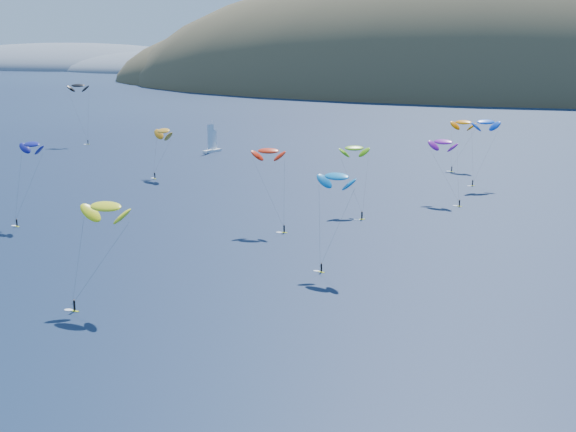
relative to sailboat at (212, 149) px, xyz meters
The scene contains 13 objects.
island 370.10m from the sailboat, 74.64° to the left, with size 730.00×300.00×210.00m.
headland 667.78m from the sailboat, 125.38° to the left, with size 460.00×250.00×60.00m.
sailboat is the anchor object (origin of this frame).
kitesurfer_1 52.02m from the sailboat, 83.81° to the right, with size 10.30×10.73×16.99m.
kitesurfer_2 167.07m from the sailboat, 72.75° to the right, with size 9.77×9.93×19.20m.
kitesurfer_3 107.45m from the sailboat, 46.73° to the right, with size 9.59×14.12×18.06m.
kitesurfer_4 108.70m from the sailboat, 18.22° to the right, with size 9.68×8.45×21.24m.
kitesurfer_5 152.51m from the sailboat, 57.51° to the right, with size 9.01×7.95×20.38m.
kitesurfer_6 110.49m from the sailboat, 32.02° to the right, with size 11.16×11.25×18.12m.
kitesurfer_9 117.61m from the sailboat, 60.09° to the right, with size 10.25×7.59×20.10m.
kitesurfer_10 114.24m from the sailboat, 88.85° to the right, with size 8.51×10.38×20.84m.
kitesurfer_11 94.01m from the sailboat, ahead, with size 9.59×12.29×17.67m.
kitesurfer_12 64.19m from the sailboat, behind, with size 10.47×7.23×25.26m.
Camera 1 is at (60.74, -68.85, 46.35)m, focal length 50.00 mm.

